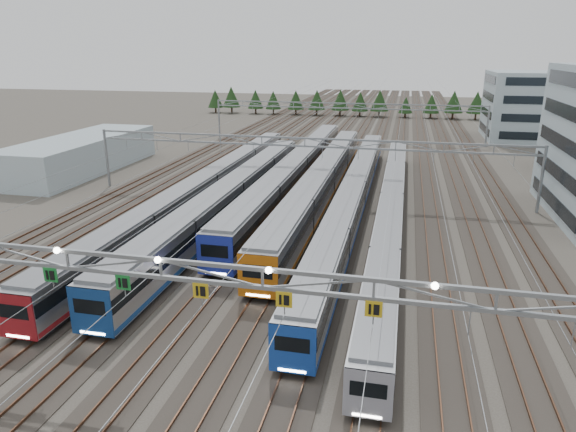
% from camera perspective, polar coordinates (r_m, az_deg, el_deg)
% --- Properties ---
extents(ground, '(400.00, 400.00, 0.00)m').
position_cam_1_polar(ground, '(31.74, -12.93, -17.85)').
color(ground, '#47423A').
rests_on(ground, ground).
extents(track_bed, '(54.00, 260.00, 5.42)m').
position_cam_1_polar(track_bed, '(124.62, 7.22, 10.08)').
color(track_bed, '#2D2823').
rests_on(track_bed, ground).
extents(train_a, '(2.88, 66.46, 3.75)m').
position_cam_1_polar(train_a, '(64.21, -9.01, 3.14)').
color(train_a, black).
rests_on(train_a, ground).
extents(train_b, '(3.06, 55.97, 3.99)m').
position_cam_1_polar(train_b, '(59.16, -6.32, 2.09)').
color(train_b, black).
rests_on(train_b, ground).
extents(train_c, '(3.17, 64.34, 4.14)m').
position_cam_1_polar(train_c, '(71.74, 0.92, 5.09)').
color(train_c, black).
rests_on(train_c, ground).
extents(train_d, '(3.14, 60.40, 4.09)m').
position_cam_1_polar(train_d, '(66.16, 3.84, 3.92)').
color(train_d, black).
rests_on(train_d, ground).
extents(train_e, '(2.79, 68.24, 3.64)m').
position_cam_1_polar(train_e, '(61.21, 7.31, 2.42)').
color(train_e, black).
rests_on(train_e, ground).
extents(train_f, '(2.54, 67.46, 3.30)m').
position_cam_1_polar(train_f, '(57.93, 11.40, 1.14)').
color(train_f, black).
rests_on(train_f, ground).
extents(gantry_near, '(56.36, 0.61, 8.08)m').
position_cam_1_polar(gantry_near, '(28.16, -14.12, -6.16)').
color(gantry_near, gray).
rests_on(gantry_near, ground).
extents(gantry_mid, '(56.36, 0.36, 8.00)m').
position_cam_1_polar(gantry_mid, '(65.14, 1.87, 7.41)').
color(gantry_mid, gray).
rests_on(gantry_mid, ground).
extents(gantry_far, '(56.36, 0.36, 8.00)m').
position_cam_1_polar(gantry_far, '(109.21, 6.49, 11.60)').
color(gantry_far, gray).
rests_on(gantry_far, ground).
extents(depot_bldg_north, '(22.00, 18.00, 14.04)m').
position_cam_1_polar(depot_bldg_north, '(123.06, 26.40, 10.89)').
color(depot_bldg_north, '#A8BFC9').
rests_on(depot_bldg_north, ground).
extents(west_shed, '(10.00, 30.00, 5.26)m').
position_cam_1_polar(west_shed, '(87.95, -22.01, 6.40)').
color(west_shed, '#A8BFC9').
rests_on(west_shed, ground).
extents(treeline, '(93.80, 5.60, 7.02)m').
position_cam_1_polar(treeline, '(151.43, 8.01, 12.48)').
color(treeline, '#332114').
rests_on(treeline, ground).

